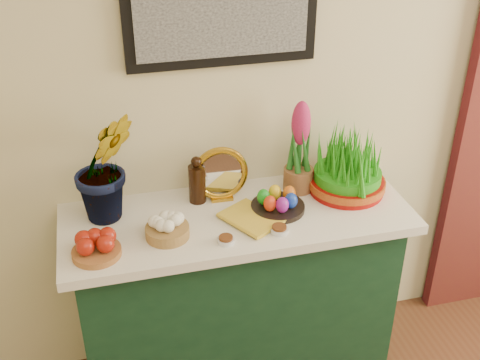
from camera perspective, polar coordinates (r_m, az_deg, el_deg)
name	(u,v)px	position (r m, az deg, el deg)	size (l,w,h in m)	color
sideboard	(237,301)	(2.70, -0.27, -11.39)	(1.30, 0.45, 0.85)	#143820
tablecloth	(237,217)	(2.43, -0.29, -3.51)	(1.40, 0.55, 0.04)	white
hyacinth_green	(103,150)	(2.30, -12.83, 2.81)	(0.30, 0.25, 0.59)	#226A21
apple_bowl	(96,247)	(2.23, -13.51, -6.17)	(0.20, 0.20, 0.09)	#95592B
garlic_basket	(167,228)	(2.27, -6.92, -4.55)	(0.20, 0.20, 0.09)	#A97C44
vinegar_cruet	(197,182)	(2.45, -4.09, -0.17)	(0.07, 0.07, 0.21)	black
mirror	(221,174)	(2.46, -1.86, 0.54)	(0.23, 0.07, 0.23)	#B78820
book	(236,226)	(2.31, -0.40, -4.42)	(0.15, 0.22, 0.03)	gold
spice_dish_left	(226,240)	(2.24, -1.35, -5.69)	(0.07, 0.07, 0.03)	silver
spice_dish_right	(279,229)	(2.30, 3.74, -4.70)	(0.07, 0.07, 0.03)	silver
egg_plate	(278,203)	(2.42, 3.63, -2.17)	(0.22, 0.22, 0.09)	black
hyacinth_pink	(300,151)	(2.49, 5.66, 2.71)	(0.12, 0.12, 0.41)	brown
wheatgrass_sabzeh	(348,167)	(2.54, 10.23, 1.25)	(0.33, 0.33, 0.27)	#950B06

